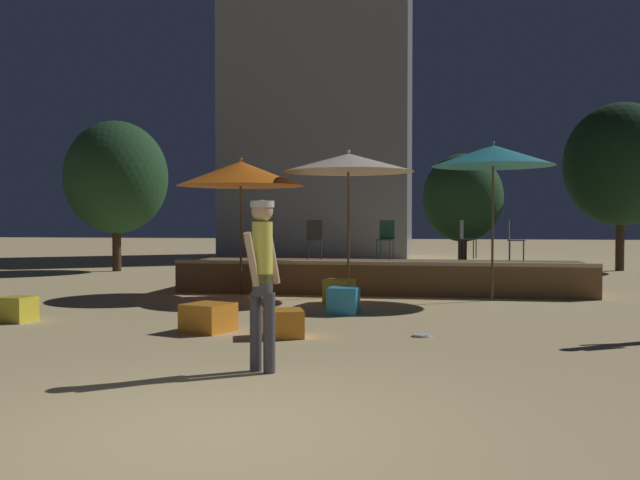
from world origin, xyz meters
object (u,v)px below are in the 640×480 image
bistro_chair_1 (315,236)px  bistro_chair_2 (386,236)px  patio_umbrella_2 (241,174)px  patio_umbrella_0 (348,163)px  bistro_chair_0 (512,236)px  cube_seat_1 (18,309)px  person_2 (262,273)px  cube_seat_0 (283,323)px  patio_umbrella_1 (493,156)px  bistro_chair_3 (465,235)px  cube_seat_4 (339,291)px  background_tree_0 (621,164)px  background_tree_2 (463,198)px  frisbee_disc (422,335)px  cube_seat_3 (344,301)px  background_tree_1 (116,178)px  cube_seat_2 (208,318)px

bistro_chair_1 → bistro_chair_2: size_ratio=1.00×
patio_umbrella_2 → patio_umbrella_0: bearing=-1.8°
bistro_chair_1 → bistro_chair_0: bearing=175.7°
cube_seat_1 → person_2: bearing=-32.3°
patio_umbrella_2 → cube_seat_0: size_ratio=4.28×
patio_umbrella_1 → bistro_chair_0: patio_umbrella_1 is taller
bistro_chair_3 → bistro_chair_1: bearing=121.6°
cube_seat_4 → background_tree_0: size_ratio=0.11×
cube_seat_4 → background_tree_2: 9.84m
patio_umbrella_1 → bistro_chair_3: bearing=103.7°
person_2 → bistro_chair_1: person_2 is taller
frisbee_disc → bistro_chair_2: bearing=98.9°
patio_umbrella_1 → cube_seat_4: 4.19m
bistro_chair_0 → cube_seat_1: bearing=132.4°
patio_umbrella_0 → background_tree_2: 8.51m
cube_seat_3 → background_tree_1: 13.14m
patio_umbrella_1 → cube_seat_1: patio_umbrella_1 is taller
patio_umbrella_1 → patio_umbrella_2: size_ratio=1.08×
cube_seat_0 → frisbee_disc: (1.93, 0.36, -0.17)m
cube_seat_1 → background_tree_1: background_tree_1 is taller
bistro_chair_3 → background_tree_0: background_tree_0 is taller
patio_umbrella_2 → bistro_chair_2: patio_umbrella_2 is taller
cube_seat_1 → cube_seat_4: size_ratio=0.84×
patio_umbrella_2 → cube_seat_3: (2.68, -2.87, -2.44)m
bistro_chair_0 → bistro_chair_1: 4.41m
patio_umbrella_2 → person_2: bearing=-72.4°
cube_seat_2 → bistro_chair_1: 6.01m
patio_umbrella_1 → patio_umbrella_2: bearing=177.2°
background_tree_0 → background_tree_1: size_ratio=1.13×
patio_umbrella_0 → background_tree_0: size_ratio=0.57×
bistro_chair_3 → cube_seat_0: bearing=173.5°
cube_seat_4 → bistro_chair_1: size_ratio=0.69×
background_tree_0 → background_tree_2: background_tree_0 is taller
patio_umbrella_1 → background_tree_0: (4.77, 9.73, 0.52)m
patio_umbrella_0 → bistro_chair_0: 4.02m
person_2 → bistro_chair_2: bearing=108.9°
background_tree_0 → background_tree_1: background_tree_0 is taller
bistro_chair_1 → frisbee_disc: bearing=105.4°
cube_seat_1 → background_tree_2: 14.89m
cube_seat_2 → background_tree_0: (9.19, 14.64, 3.28)m
cube_seat_3 → bistro_chair_2: bearing=83.6°
patio_umbrella_2 → bistro_chair_3: bearing=19.7°
background_tree_1 → background_tree_2: bearing=7.5°
bistro_chair_2 → frisbee_disc: bearing=-69.2°
cube_seat_4 → bistro_chair_2: bistro_chair_2 is taller
cube_seat_1 → cube_seat_3: bearing=19.8°
background_tree_0 → background_tree_1: bearing=-169.8°
patio_umbrella_0 → bistro_chair_3: bearing=36.1°
background_tree_1 → bistro_chair_3: bearing=-23.6°
bistro_chair_0 → patio_umbrella_2: bearing=107.7°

